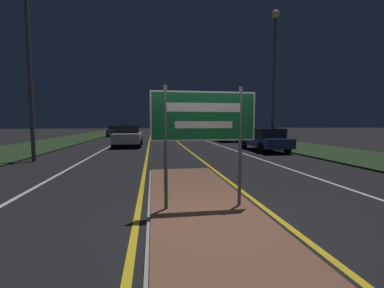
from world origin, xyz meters
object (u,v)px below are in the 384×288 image
car_receding_1 (225,133)px  streetlight_right_near (274,64)px  car_approaching_2 (125,128)px  car_receding_0 (265,139)px  car_receding_3 (174,129)px  car_approaching_0 (128,136)px  car_receding_2 (182,131)px  car_approaching_1 (116,131)px  highway_sign (204,122)px  streetlight_left_near (27,13)px

car_receding_1 → streetlight_right_near: bearing=-84.9°
car_approaching_2 → streetlight_right_near: bearing=-67.9°
streetlight_right_near → car_receding_0: bearing=-151.3°
car_receding_3 → car_approaching_0: 22.78m
streetlight_right_near → car_receding_2: streetlight_right_near is taller
car_receding_1 → car_approaching_1: size_ratio=1.08×
highway_sign → streetlight_right_near: size_ratio=0.27×
car_receding_0 → car_approaching_2: car_approaching_2 is taller
car_receding_2 → car_receding_1: bearing=-67.4°
car_receding_0 → car_approaching_0: 9.91m
streetlight_left_near → car_approaching_1: size_ratio=2.43×
car_receding_0 → car_receding_2: 16.97m
car_approaching_0 → car_approaching_2: (-2.95, 26.41, -0.03)m
streetlight_left_near → car_receding_0: 13.90m
car_receding_1 → car_approaching_0: bearing=-153.6°
car_receding_2 → car_approaching_2: car_receding_2 is taller
streetlight_right_near → car_receding_2: bearing=103.8°
highway_sign → streetlight_left_near: streetlight_left_near is taller
highway_sign → car_receding_1: (5.93, 19.20, -1.03)m
highway_sign → car_receding_2: 27.11m
highway_sign → car_receding_2: (2.70, 26.96, -0.99)m
car_receding_2 → car_approaching_2: 16.62m
car_approaching_0 → car_approaching_1: (-2.97, 15.35, -0.10)m
car_receding_0 → car_approaching_1: (-11.76, 19.90, -0.03)m
streetlight_left_near → streetlight_right_near: size_ratio=1.23×
streetlight_right_near → car_approaching_1: size_ratio=1.97×
highway_sign → car_receding_1: highway_sign is taller
car_receding_1 → car_approaching_0: car_approaching_0 is taller
car_receding_0 → streetlight_right_near: bearing=28.7°
streetlight_left_near → streetlight_right_near: bearing=13.0°
car_receding_2 → car_approaching_0: size_ratio=1.02×
streetlight_left_near → car_approaching_1: bearing=88.5°
car_receding_1 → car_receding_2: 8.41m
car_receding_0 → car_receding_1: (-0.06, 8.89, 0.01)m
streetlight_left_near → car_approaching_0: (3.56, 7.18, -5.73)m
car_receding_1 → car_approaching_2: 24.97m
car_receding_0 → car_approaching_0: (-8.80, 4.55, 0.07)m
streetlight_left_near → car_approaching_1: streetlight_left_near is taller
car_receding_1 → car_approaching_1: 16.06m
car_receding_3 → car_approaching_0: size_ratio=0.96×
car_approaching_2 → car_receding_0: bearing=-69.2°
car_receding_1 → car_receding_2: size_ratio=1.02×
car_approaching_1 → car_approaching_2: bearing=89.9°
streetlight_right_near → car_receding_3: 27.07m
car_approaching_1 → car_receding_1: bearing=-43.2°
car_receding_1 → car_approaching_0: size_ratio=1.05×
car_receding_2 → car_receding_3: size_ratio=1.07×
car_receding_0 → car_approaching_1: bearing=120.6°
streetlight_right_near → car_receding_0: 4.80m
highway_sign → car_approaching_0: highway_sign is taller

